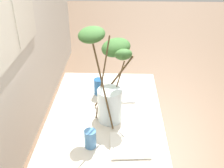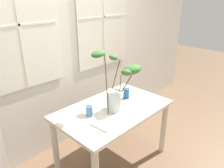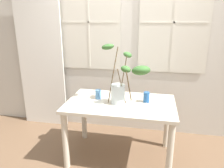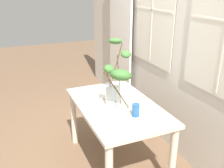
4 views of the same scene
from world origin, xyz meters
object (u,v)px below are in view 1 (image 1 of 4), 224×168
(plate_square_left, at_px, (130,145))
(drinking_glass_blue_left, at_px, (90,139))
(plate_square_right, at_px, (120,95))
(drinking_glass_blue_right, at_px, (99,87))
(dining_table, at_px, (105,130))
(vase_with_branches, at_px, (110,78))

(plate_square_left, bearing_deg, drinking_glass_blue_left, 92.45)
(plate_square_left, distance_m, plate_square_right, 0.59)
(drinking_glass_blue_right, bearing_deg, drinking_glass_blue_left, 179.69)
(drinking_glass_blue_left, bearing_deg, drinking_glass_blue_right, -0.31)
(dining_table, distance_m, drinking_glass_blue_right, 0.37)
(vase_with_branches, distance_m, drinking_glass_blue_right, 0.36)
(drinking_glass_blue_right, distance_m, plate_square_right, 0.18)
(drinking_glass_blue_left, bearing_deg, vase_with_branches, -17.35)
(vase_with_branches, height_order, plate_square_left, vase_with_branches)
(dining_table, bearing_deg, plate_square_right, -19.68)
(drinking_glass_blue_left, xyz_separation_m, plate_square_right, (0.60, -0.17, -0.05))
(drinking_glass_blue_right, distance_m, plate_square_left, 0.65)
(dining_table, bearing_deg, drinking_glass_blue_left, 167.11)
(dining_table, height_order, plate_square_left, plate_square_left)
(vase_with_branches, xyz_separation_m, drinking_glass_blue_left, (-0.35, 0.11, -0.23))
(dining_table, relative_size, vase_with_branches, 1.84)
(drinking_glass_blue_left, height_order, drinking_glass_blue_right, drinking_glass_blue_right)
(vase_with_branches, relative_size, drinking_glass_blue_right, 5.46)
(drinking_glass_blue_right, bearing_deg, vase_with_branches, -158.14)
(drinking_glass_blue_right, bearing_deg, plate_square_left, -158.51)
(dining_table, distance_m, plate_square_left, 0.36)
(plate_square_left, bearing_deg, drinking_glass_blue_right, 21.49)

